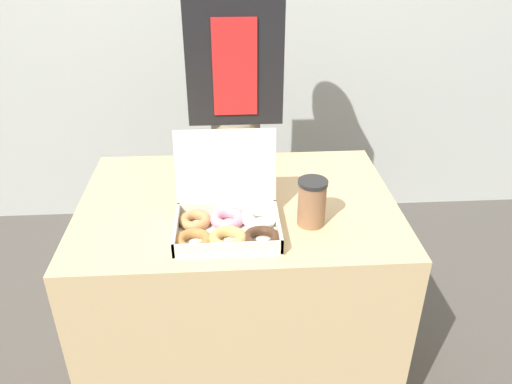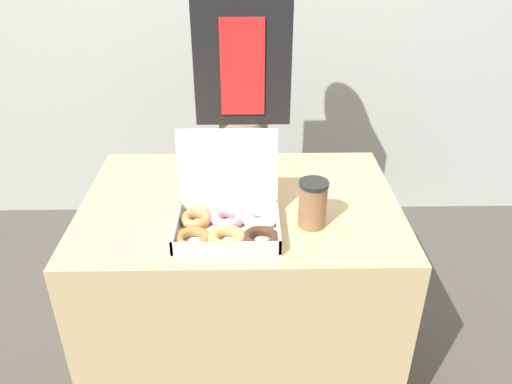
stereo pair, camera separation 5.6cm
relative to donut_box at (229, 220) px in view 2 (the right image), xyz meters
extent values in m
plane|color=#4C4742|center=(0.03, 0.18, -0.82)|extent=(14.00, 14.00, 0.00)
cube|color=tan|center=(0.03, 0.18, -0.43)|extent=(1.02, 0.72, 0.78)
cube|color=silver|center=(-0.01, -0.02, -0.03)|extent=(0.30, 0.22, 0.01)
cube|color=silver|center=(-0.15, -0.02, -0.01)|extent=(0.01, 0.22, 0.04)
cube|color=silver|center=(0.14, -0.02, -0.01)|extent=(0.01, 0.22, 0.04)
cube|color=silver|center=(-0.01, -0.13, -0.01)|extent=(0.30, 0.01, 0.04)
cube|color=silver|center=(-0.01, 0.09, -0.01)|extent=(0.30, 0.01, 0.04)
cube|color=silver|center=(-0.01, 0.11, 0.12)|extent=(0.30, 0.04, 0.22)
torus|color=#A87038|center=(-0.10, -0.07, -0.02)|extent=(0.15, 0.15, 0.03)
torus|color=#B27F4C|center=(-0.10, 0.04, -0.02)|extent=(0.12, 0.12, 0.03)
torus|color=tan|center=(-0.01, -0.07, -0.01)|extent=(0.14, 0.14, 0.03)
torus|color=pink|center=(-0.01, 0.04, -0.02)|extent=(0.13, 0.13, 0.03)
torus|color=#422819|center=(0.09, -0.07, -0.02)|extent=(0.13, 0.13, 0.03)
torus|color=white|center=(0.09, 0.04, -0.01)|extent=(0.13, 0.13, 0.04)
cylinder|color=#8C6042|center=(0.25, 0.03, 0.03)|extent=(0.08, 0.08, 0.13)
cylinder|color=black|center=(0.25, 0.03, 0.10)|extent=(0.09, 0.09, 0.01)
cylinder|color=gray|center=(0.04, 0.69, -0.38)|extent=(0.20, 0.20, 0.87)
cube|color=black|center=(0.04, 0.69, 0.34)|extent=(0.37, 0.16, 0.56)
cube|color=red|center=(0.04, 0.61, 0.28)|extent=(0.16, 0.01, 0.36)
camera|label=1|loc=(0.00, -1.22, 0.78)|focal=35.00mm
camera|label=2|loc=(0.06, -1.22, 0.78)|focal=35.00mm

